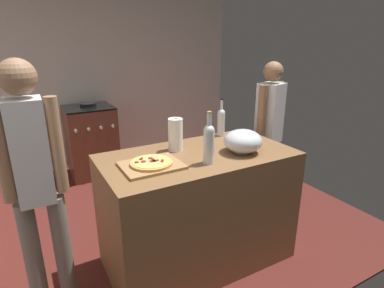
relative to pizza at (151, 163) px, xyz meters
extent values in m
cube|color=#511E19|center=(0.27, 1.06, -0.98)|extent=(4.12, 3.72, 0.02)
cube|color=#BCB7AD|center=(0.27, 2.67, 0.33)|extent=(4.12, 0.10, 2.60)
cube|color=brown|center=(0.40, 0.06, -0.50)|extent=(1.46, 0.77, 0.94)
cube|color=#9E7247|center=(0.00, 0.00, -0.02)|extent=(0.40, 0.32, 0.02)
cylinder|color=tan|center=(0.00, 0.00, 0.00)|extent=(0.29, 0.29, 0.02)
cylinder|color=#EAC660|center=(0.00, 0.00, 0.01)|extent=(0.25, 0.25, 0.00)
cylinder|color=maroon|center=(-0.05, 0.06, 0.01)|extent=(0.03, 0.03, 0.01)
cylinder|color=maroon|center=(0.02, -0.02, 0.01)|extent=(0.02, 0.02, 0.01)
cylinder|color=maroon|center=(0.02, 0.02, 0.01)|extent=(0.02, 0.02, 0.01)
cylinder|color=maroon|center=(0.00, -0.01, 0.01)|extent=(0.04, 0.04, 0.01)
cylinder|color=maroon|center=(0.01, 0.05, 0.01)|extent=(0.03, 0.03, 0.01)
cylinder|color=maroon|center=(-0.10, 0.02, 0.01)|extent=(0.03, 0.03, 0.01)
cylinder|color=maroon|center=(-0.05, 0.01, 0.01)|extent=(0.04, 0.04, 0.01)
cylinder|color=maroon|center=(0.02, -0.01, 0.01)|extent=(0.03, 0.03, 0.01)
cylinder|color=maroon|center=(0.06, -0.05, 0.01)|extent=(0.02, 0.02, 0.01)
cylinder|color=maroon|center=(0.07, -0.03, 0.01)|extent=(0.02, 0.02, 0.01)
cylinder|color=maroon|center=(0.04, -0.01, 0.01)|extent=(0.02, 0.02, 0.01)
cylinder|color=maroon|center=(-0.04, 0.08, 0.01)|extent=(0.02, 0.02, 0.01)
cylinder|color=#B2B2B7|center=(0.72, -0.07, -0.03)|extent=(0.12, 0.12, 0.01)
ellipsoid|color=silver|center=(0.72, -0.07, 0.06)|extent=(0.29, 0.29, 0.18)
cylinder|color=white|center=(0.29, 0.22, 0.10)|extent=(0.11, 0.11, 0.25)
cylinder|color=#997551|center=(0.29, 0.22, 0.10)|extent=(0.03, 0.03, 0.26)
cylinder|color=silver|center=(0.82, 0.37, 0.07)|extent=(0.07, 0.07, 0.21)
sphere|color=silver|center=(0.82, 0.37, 0.17)|extent=(0.07, 0.07, 0.07)
cylinder|color=silver|center=(0.82, 0.37, 0.24)|extent=(0.02, 0.02, 0.09)
cylinder|color=black|center=(0.82, 0.37, 0.30)|extent=(0.03, 0.03, 0.01)
cylinder|color=silver|center=(0.37, -0.13, 0.09)|extent=(0.08, 0.08, 0.24)
sphere|color=silver|center=(0.37, -0.13, 0.21)|extent=(0.08, 0.08, 0.08)
cylinder|color=silver|center=(0.37, -0.13, 0.28)|extent=(0.03, 0.03, 0.10)
cylinder|color=gold|center=(0.37, -0.13, 0.33)|extent=(0.03, 0.03, 0.01)
cube|color=brown|center=(0.05, 2.27, -0.51)|extent=(0.60, 0.57, 0.91)
cube|color=black|center=(0.05, 2.27, -0.05)|extent=(0.60, 0.57, 0.02)
cylinder|color=silver|center=(-0.18, 1.97, -0.26)|extent=(0.04, 0.02, 0.04)
cylinder|color=silver|center=(-0.03, 1.97, -0.26)|extent=(0.04, 0.02, 0.04)
cylinder|color=silver|center=(0.12, 1.97, -0.26)|extent=(0.04, 0.02, 0.04)
cylinder|color=silver|center=(0.27, 1.97, -0.26)|extent=(0.04, 0.02, 0.04)
cylinder|color=black|center=(0.06, 2.30, -0.02)|extent=(0.21, 0.21, 0.04)
cylinder|color=slate|center=(-0.79, 0.09, -0.55)|extent=(0.11, 0.11, 0.83)
cylinder|color=slate|center=(-0.62, 0.09, -0.55)|extent=(0.11, 0.11, 0.83)
cube|color=silver|center=(-0.70, 0.09, 0.17)|extent=(0.20, 0.21, 0.62)
cylinder|color=#936B4C|center=(-0.85, 0.09, 0.19)|extent=(0.08, 0.08, 0.59)
cylinder|color=#936B4C|center=(-0.56, 0.08, 0.19)|extent=(0.08, 0.08, 0.59)
sphere|color=#936B4C|center=(-0.70, 0.09, 0.60)|extent=(0.20, 0.20, 0.20)
cylinder|color=#383D4C|center=(1.50, 0.43, -0.58)|extent=(0.11, 0.11, 0.78)
cylinder|color=#383D4C|center=(1.33, 0.37, -0.58)|extent=(0.11, 0.11, 0.78)
cube|color=silver|center=(1.41, 0.40, 0.10)|extent=(0.28, 0.26, 0.58)
cylinder|color=#936B4C|center=(1.56, 0.45, 0.11)|extent=(0.08, 0.08, 0.55)
cylinder|color=#936B4C|center=(1.26, 0.35, 0.11)|extent=(0.08, 0.08, 0.55)
sphere|color=#936B4C|center=(1.41, 0.40, 0.50)|extent=(0.19, 0.19, 0.19)
camera|label=1|loc=(-0.71, -1.84, 0.80)|focal=29.22mm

